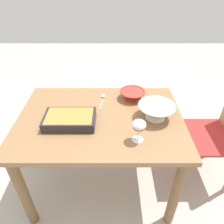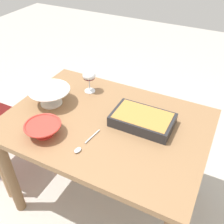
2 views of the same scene
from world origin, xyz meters
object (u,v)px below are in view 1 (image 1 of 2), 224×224
at_px(casserole_dish, 70,119).
at_px(small_bowl, 132,94).
at_px(wine_glass, 139,126).
at_px(dining_table, 101,130).
at_px(mixing_bowl, 156,111).
at_px(chair, 217,132).
at_px(serving_spoon, 102,98).

bearing_deg(casserole_dish, small_bowl, -144.44).
xyz_separation_m(wine_glass, small_bowl, (-0.00, -0.49, -0.07)).
distance_m(dining_table, mixing_bowl, 0.44).
bearing_deg(casserole_dish, wine_glass, 159.72).
relative_size(wine_glass, mixing_bowl, 0.59).
bearing_deg(chair, dining_table, 6.57).
relative_size(chair, mixing_bowl, 3.57).
height_order(casserole_dish, mixing_bowl, mixing_bowl).
height_order(chair, mixing_bowl, chair).
height_order(dining_table, small_bowl, small_bowl).
relative_size(dining_table, small_bowl, 5.82).
height_order(mixing_bowl, small_bowl, mixing_bowl).
xyz_separation_m(mixing_bowl, serving_spoon, (0.39, -0.24, -0.05)).
bearing_deg(serving_spoon, wine_glass, 116.54).
relative_size(wine_glass, small_bowl, 0.76).
bearing_deg(chair, wine_glass, 25.97).
xyz_separation_m(wine_glass, casserole_dish, (0.45, -0.17, -0.08)).
bearing_deg(serving_spoon, mixing_bowl, 147.76).
distance_m(casserole_dish, small_bowl, 0.55).
bearing_deg(wine_glass, dining_table, -43.91).
relative_size(small_bowl, serving_spoon, 0.95).
distance_m(wine_glass, casserole_dish, 0.48).
height_order(small_bowl, serving_spoon, small_bowl).
bearing_deg(dining_table, small_bowl, -134.86).
bearing_deg(small_bowl, serving_spoon, 2.89).
bearing_deg(serving_spoon, dining_table, 87.93).
relative_size(mixing_bowl, serving_spoon, 1.22).
xyz_separation_m(dining_table, mixing_bowl, (-0.40, 0.01, 0.18)).
xyz_separation_m(chair, mixing_bowl, (0.56, 0.12, 0.30)).
distance_m(wine_glass, mixing_bowl, 0.28).
bearing_deg(dining_table, wine_glass, 136.09).
distance_m(dining_table, casserole_dish, 0.27).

